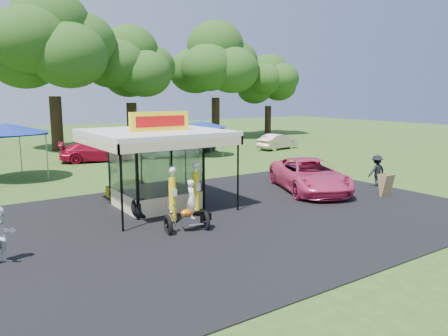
{
  "coord_description": "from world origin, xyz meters",
  "views": [
    {
      "loc": [
        -10.09,
        -11.98,
        4.89
      ],
      "look_at": [
        0.91,
        4.0,
        1.6
      ],
      "focal_mm": 35.0,
      "sensor_mm": 36.0,
      "label": 1
    }
  ],
  "objects_px": {
    "spectator_east_a": "(377,171)",
    "bg_car_b": "(96,151)",
    "kiosk_car": "(136,188)",
    "bg_car_e": "(277,142)",
    "motorcycle": "(190,211)",
    "bg_car_c": "(169,147)",
    "tent_east": "(202,124)",
    "a_frame_sign": "(386,185)",
    "gas_pump_right": "(196,190)",
    "pink_sedan": "(310,175)",
    "gas_pump_left": "(172,196)",
    "tent_west": "(5,129)",
    "gas_station_kiosk": "(155,167)",
    "spectator_west": "(2,236)",
    "bg_car_d": "(190,144)"
  },
  "relations": [
    {
      "from": "spectator_east_a",
      "to": "bg_car_b",
      "type": "relative_size",
      "value": 0.33
    },
    {
      "from": "kiosk_car",
      "to": "bg_car_e",
      "type": "height_order",
      "value": "bg_car_e"
    },
    {
      "from": "motorcycle",
      "to": "bg_car_b",
      "type": "height_order",
      "value": "motorcycle"
    },
    {
      "from": "motorcycle",
      "to": "bg_car_c",
      "type": "bearing_deg",
      "value": 75.72
    },
    {
      "from": "tent_east",
      "to": "a_frame_sign",
      "type": "bearing_deg",
      "value": -90.54
    },
    {
      "from": "gas_pump_right",
      "to": "tent_east",
      "type": "height_order",
      "value": "tent_east"
    },
    {
      "from": "bg_car_c",
      "to": "tent_east",
      "type": "xyz_separation_m",
      "value": [
        2.58,
        -0.76,
        1.69
      ]
    },
    {
      "from": "pink_sedan",
      "to": "spectator_east_a",
      "type": "bearing_deg",
      "value": 7.2
    },
    {
      "from": "gas_pump_left",
      "to": "bg_car_c",
      "type": "relative_size",
      "value": 0.45
    },
    {
      "from": "tent_east",
      "to": "bg_car_c",
      "type": "bearing_deg",
      "value": 163.58
    },
    {
      "from": "motorcycle",
      "to": "a_frame_sign",
      "type": "bearing_deg",
      "value": 7.25
    },
    {
      "from": "gas_pump_left",
      "to": "spectator_east_a",
      "type": "xyz_separation_m",
      "value": [
        12.13,
        -0.22,
        -0.2
      ]
    },
    {
      "from": "tent_west",
      "to": "gas_station_kiosk",
      "type": "bearing_deg",
      "value": -67.36
    },
    {
      "from": "gas_pump_left",
      "to": "spectator_east_a",
      "type": "distance_m",
      "value": 12.14
    },
    {
      "from": "a_frame_sign",
      "to": "gas_pump_left",
      "type": "bearing_deg",
      "value": 174.57
    },
    {
      "from": "gas_station_kiosk",
      "to": "motorcycle",
      "type": "height_order",
      "value": "gas_station_kiosk"
    },
    {
      "from": "bg_car_e",
      "to": "gas_pump_left",
      "type": "bearing_deg",
      "value": 118.67
    },
    {
      "from": "bg_car_b",
      "to": "gas_pump_right",
      "type": "bearing_deg",
      "value": -170.85
    },
    {
      "from": "tent_west",
      "to": "gas_pump_right",
      "type": "bearing_deg",
      "value": -68.12
    },
    {
      "from": "pink_sedan",
      "to": "spectator_west",
      "type": "height_order",
      "value": "spectator_west"
    },
    {
      "from": "gas_pump_right",
      "to": "motorcycle",
      "type": "height_order",
      "value": "gas_pump_right"
    },
    {
      "from": "a_frame_sign",
      "to": "kiosk_car",
      "type": "xyz_separation_m",
      "value": [
        -9.94,
        6.7,
        -0.08
      ]
    },
    {
      "from": "pink_sedan",
      "to": "spectator_east_a",
      "type": "distance_m",
      "value": 4.0
    },
    {
      "from": "spectator_east_a",
      "to": "tent_east",
      "type": "xyz_separation_m",
      "value": [
        -1.52,
        15.29,
        1.68
      ]
    },
    {
      "from": "bg_car_d",
      "to": "bg_car_b",
      "type": "bearing_deg",
      "value": 101.5
    },
    {
      "from": "motorcycle",
      "to": "tent_west",
      "type": "xyz_separation_m",
      "value": [
        -3.78,
        14.15,
        2.2
      ]
    },
    {
      "from": "gas_pump_right",
      "to": "tent_east",
      "type": "relative_size",
      "value": 0.56
    },
    {
      "from": "pink_sedan",
      "to": "spectator_west",
      "type": "relative_size",
      "value": 3.48
    },
    {
      "from": "gas_station_kiosk",
      "to": "gas_pump_left",
      "type": "relative_size",
      "value": 2.46
    },
    {
      "from": "motorcycle",
      "to": "pink_sedan",
      "type": "bearing_deg",
      "value": 26.22
    },
    {
      "from": "tent_east",
      "to": "spectator_east_a",
      "type": "bearing_deg",
      "value": -84.33
    },
    {
      "from": "gas_pump_right",
      "to": "kiosk_car",
      "type": "height_order",
      "value": "gas_pump_right"
    },
    {
      "from": "gas_pump_left",
      "to": "bg_car_e",
      "type": "relative_size",
      "value": 0.52
    },
    {
      "from": "kiosk_car",
      "to": "bg_car_e",
      "type": "distance_m",
      "value": 20.67
    },
    {
      "from": "a_frame_sign",
      "to": "tent_east",
      "type": "distance_m",
      "value": 17.17
    },
    {
      "from": "gas_pump_left",
      "to": "gas_pump_right",
      "type": "distance_m",
      "value": 1.28
    },
    {
      "from": "kiosk_car",
      "to": "tent_west",
      "type": "relative_size",
      "value": 0.6
    },
    {
      "from": "motorcycle",
      "to": "bg_car_d",
      "type": "relative_size",
      "value": 0.41
    },
    {
      "from": "pink_sedan",
      "to": "gas_pump_left",
      "type": "bearing_deg",
      "value": -149.18
    },
    {
      "from": "bg_car_d",
      "to": "gas_pump_right",
      "type": "bearing_deg",
      "value": 157.34
    },
    {
      "from": "kiosk_car",
      "to": "bg_car_d",
      "type": "height_order",
      "value": "bg_car_d"
    },
    {
      "from": "gas_station_kiosk",
      "to": "bg_car_e",
      "type": "height_order",
      "value": "gas_station_kiosk"
    },
    {
      "from": "motorcycle",
      "to": "bg_car_b",
      "type": "relative_size",
      "value": 0.38
    },
    {
      "from": "gas_pump_left",
      "to": "bg_car_e",
      "type": "distance_m",
      "value": 23.76
    },
    {
      "from": "a_frame_sign",
      "to": "tent_west",
      "type": "xyz_separation_m",
      "value": [
        -14.24,
        14.8,
        2.41
      ]
    },
    {
      "from": "gas_pump_right",
      "to": "bg_car_e",
      "type": "distance_m",
      "value": 22.61
    },
    {
      "from": "pink_sedan",
      "to": "bg_car_c",
      "type": "relative_size",
      "value": 1.22
    },
    {
      "from": "gas_station_kiosk",
      "to": "motorcycle",
      "type": "bearing_deg",
      "value": -97.71
    },
    {
      "from": "bg_car_d",
      "to": "bg_car_e",
      "type": "bearing_deg",
      "value": -103.54
    },
    {
      "from": "gas_pump_left",
      "to": "pink_sedan",
      "type": "bearing_deg",
      "value": 6.55
    }
  ]
}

